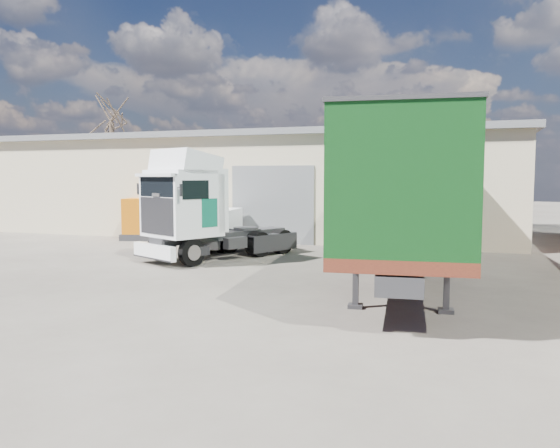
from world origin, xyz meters
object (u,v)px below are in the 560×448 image
(orange_skip, at_px, (158,221))
(panel_van, at_px, (212,229))
(box_trailer, at_px, (403,187))
(bare_tree, at_px, (111,109))
(tractor_unit, at_px, (200,214))

(orange_skip, bearing_deg, panel_van, -46.15)
(orange_skip, bearing_deg, box_trailer, -43.29)
(box_trailer, relative_size, orange_skip, 3.80)
(bare_tree, distance_m, box_trailer, 28.53)
(bare_tree, bearing_deg, box_trailer, -36.13)
(box_trailer, distance_m, orange_skip, 14.30)
(box_trailer, bearing_deg, orange_skip, 147.30)
(tractor_unit, relative_size, box_trailer, 0.45)
(bare_tree, relative_size, tractor_unit, 1.51)
(panel_van, relative_size, orange_skip, 1.15)
(bare_tree, relative_size, box_trailer, 0.68)
(bare_tree, height_order, panel_van, bare_tree)
(tractor_unit, bearing_deg, panel_van, 134.42)
(box_trailer, height_order, panel_van, box_trailer)
(tractor_unit, xyz_separation_m, orange_skip, (-5.16, 5.40, -0.83))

